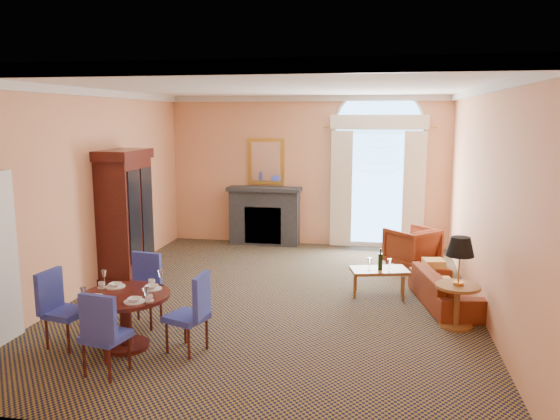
% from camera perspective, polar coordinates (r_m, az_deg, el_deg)
% --- Properties ---
extents(ground, '(7.50, 7.50, 0.00)m').
position_cam_1_polar(ground, '(8.50, -0.62, -9.24)').
color(ground, black).
rests_on(ground, ground).
extents(room_envelope, '(6.04, 7.52, 3.45)m').
position_cam_1_polar(room_envelope, '(8.70, 0.03, 8.07)').
color(room_envelope, '#F5A775').
rests_on(room_envelope, ground).
extents(armoire, '(0.64, 1.13, 2.22)m').
position_cam_1_polar(armoire, '(9.69, -15.86, -0.71)').
color(armoire, '#36100C').
rests_on(armoire, ground).
extents(dining_table, '(1.07, 1.07, 0.88)m').
position_cam_1_polar(dining_table, '(6.88, -15.86, -9.77)').
color(dining_table, '#36100C').
rests_on(dining_table, ground).
extents(dining_chair_north, '(0.45, 0.46, 0.95)m').
position_cam_1_polar(dining_chair_north, '(7.61, -13.89, -7.52)').
color(dining_chair_north, '#28359F').
rests_on(dining_chair_north, ground).
extents(dining_chair_south, '(0.50, 0.50, 0.95)m').
position_cam_1_polar(dining_chair_south, '(6.20, -18.08, -11.75)').
color(dining_chair_south, '#28359F').
rests_on(dining_chair_south, ground).
extents(dining_chair_east, '(0.54, 0.54, 0.95)m').
position_cam_1_polar(dining_chair_east, '(6.59, -8.99, -10.08)').
color(dining_chair_east, '#28359F').
rests_on(dining_chair_east, ground).
extents(dining_chair_west, '(0.50, 0.50, 0.95)m').
position_cam_1_polar(dining_chair_west, '(7.18, -22.15, -9.03)').
color(dining_chair_west, '#28359F').
rests_on(dining_chair_west, ground).
extents(sofa, '(1.00, 1.81, 0.50)m').
position_cam_1_polar(sofa, '(8.51, 16.89, -7.88)').
color(sofa, maroon).
rests_on(sofa, ground).
extents(armchair, '(1.13, 1.13, 0.74)m').
position_cam_1_polar(armchair, '(10.45, 13.63, -3.79)').
color(armchair, maroon).
rests_on(armchair, ground).
extents(coffee_table, '(0.95, 0.68, 0.77)m').
position_cam_1_polar(coffee_table, '(8.63, 10.33, -6.26)').
color(coffee_table, brown).
rests_on(coffee_table, ground).
extents(side_table, '(0.58, 0.58, 1.20)m').
position_cam_1_polar(side_table, '(7.55, 18.19, -6.07)').
color(side_table, brown).
rests_on(side_table, ground).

